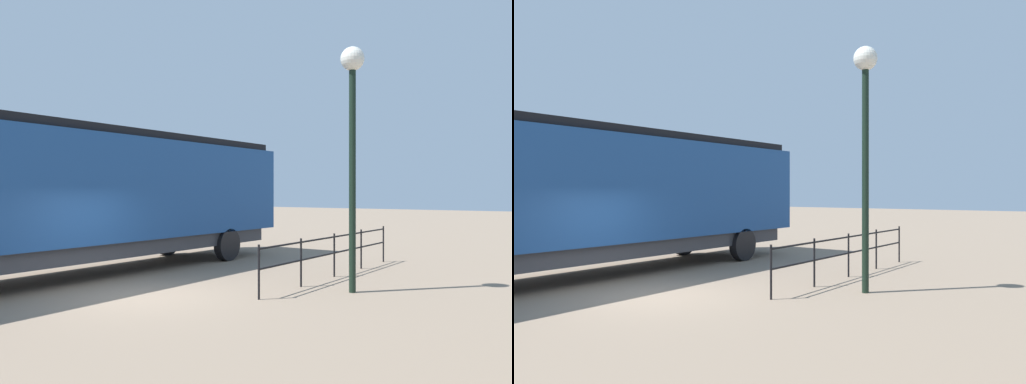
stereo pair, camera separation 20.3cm
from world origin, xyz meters
TOP-DOWN VIEW (x-y plane):
  - ground_plane at (0.00, 0.00)m, footprint 120.00×120.00m
  - locomotive at (-3.49, 1.68)m, footprint 3.15×15.09m
  - lamp_post at (3.82, 3.17)m, footprint 0.56×0.56m
  - platform_fence at (2.47, 4.98)m, footprint 0.05×7.49m

SIDE VIEW (x-z plane):
  - ground_plane at x=0.00m, z-range 0.00..0.00m
  - platform_fence at x=2.47m, z-range 0.17..1.38m
  - locomotive at x=-3.49m, z-range 0.25..4.40m
  - lamp_post at x=3.82m, z-range 1.38..7.15m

